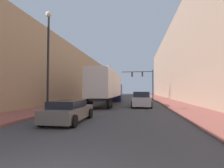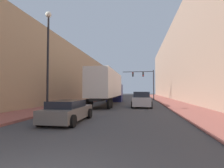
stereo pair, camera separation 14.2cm
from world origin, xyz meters
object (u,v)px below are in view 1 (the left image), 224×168
at_px(semi_truck, 108,87).
at_px(sedan_car, 69,111).
at_px(traffic_signal_gantry, 145,79).
at_px(street_lamp, 48,49).
at_px(suv_car, 141,100).

distance_m(semi_truck, sedan_car, 12.86).
xyz_separation_m(traffic_signal_gantry, street_lamp, (-7.94, -22.69, 0.86)).
xyz_separation_m(semi_truck, sedan_car, (-0.11, -12.75, -1.73)).
bearing_deg(suv_car, semi_truck, 147.08).
bearing_deg(sedan_car, street_lamp, 139.30).
bearing_deg(street_lamp, traffic_signal_gantry, 70.71).
height_order(suv_car, street_lamp, street_lamp).
distance_m(semi_truck, street_lamp, 11.17).
bearing_deg(semi_truck, sedan_car, -90.47).
bearing_deg(semi_truck, suv_car, -32.92).
height_order(suv_car, traffic_signal_gantry, traffic_signal_gantry).
bearing_deg(street_lamp, semi_truck, 75.80).
xyz_separation_m(suv_car, traffic_signal_gantry, (1.00, 14.91, 3.24)).
distance_m(suv_car, traffic_signal_gantry, 15.29).
relative_size(sedan_car, street_lamp, 0.54).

